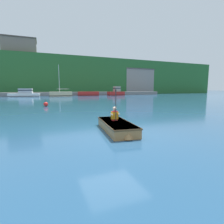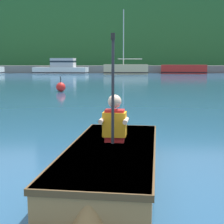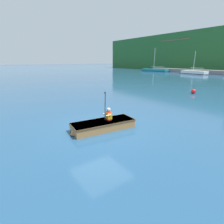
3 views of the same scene
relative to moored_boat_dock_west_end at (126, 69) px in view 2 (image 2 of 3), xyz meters
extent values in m
plane|color=navy|center=(-1.49, -34.52, -0.54)|extent=(300.00, 300.00, 0.00)
cube|color=#28602D|center=(-1.49, 20.37, 5.07)|extent=(120.00, 20.00, 11.21)
cube|color=#75665B|center=(-8.96, 15.89, 7.06)|extent=(8.52, 6.53, 15.20)
cube|color=slate|center=(-1.49, 4.75, -0.09)|extent=(60.93, 2.40, 0.90)
cube|color=#CCB789|center=(0.00, 0.00, 0.01)|extent=(4.89, 1.63, 1.09)
cube|color=black|center=(0.00, 0.00, -0.35)|extent=(4.93, 1.67, 0.10)
cylinder|color=silver|center=(-0.24, 0.00, 3.52)|extent=(0.10, 0.10, 5.93)
cylinder|color=silver|center=(0.49, 0.00, 1.15)|extent=(2.68, 0.09, 0.07)
cube|color=red|center=(6.84, 1.72, -0.02)|extent=(5.39, 2.67, 1.03)
cube|color=black|center=(6.84, 1.72, -0.36)|extent=(5.44, 2.72, 0.10)
cube|color=white|center=(-7.55, 1.99, -0.16)|extent=(6.48, 2.70, 0.75)
cube|color=black|center=(-7.55, 1.99, -0.41)|extent=(6.52, 2.74, 0.10)
cube|color=#B2B2B7|center=(-7.24, 1.96, 0.73)|extent=(2.90, 1.87, 1.05)
cube|color=#19232D|center=(-7.24, 1.96, 0.86)|extent=(2.92, 1.90, 0.20)
cube|color=#A3703D|center=(-1.28, -34.48, -0.34)|extent=(1.35, 2.97, 0.39)
cube|color=brown|center=(-1.28, -34.48, -0.18)|extent=(1.39, 3.01, 0.06)
cube|color=brown|center=(-1.28, -34.48, -0.19)|extent=(1.12, 2.55, 0.02)
cone|color=#A3703D|center=(-1.45, -35.85, -0.32)|extent=(0.39, 0.39, 0.35)
cube|color=#A3703D|center=(-1.25, -34.27, -0.20)|extent=(0.96, 0.28, 0.03)
cube|color=red|center=(-1.24, -34.20, 0.06)|extent=(0.26, 0.19, 0.41)
cube|color=orange|center=(-1.24, -34.20, 0.08)|extent=(0.31, 0.24, 0.31)
sphere|color=beige|center=(-1.24, -34.20, 0.37)|extent=(0.17, 0.17, 0.17)
cylinder|color=beige|center=(-1.40, -34.27, 0.14)|extent=(0.09, 0.26, 0.06)
cylinder|color=beige|center=(-1.11, -34.30, 0.14)|extent=(0.09, 0.26, 0.06)
cylinder|color=#232328|center=(-1.27, -34.38, 0.53)|extent=(0.04, 0.08, 1.33)
cylinder|color=black|center=(-1.27, -34.38, 1.16)|extent=(0.05, 0.05, 0.08)
sphere|color=red|center=(-3.76, -22.47, -0.32)|extent=(0.44, 0.44, 0.44)
cylinder|color=black|center=(-3.76, -22.47, 0.04)|extent=(0.04, 0.04, 0.28)
camera|label=1|loc=(-4.16, -41.07, 1.23)|focal=28.00mm
camera|label=2|loc=(-1.25, -38.48, 0.86)|focal=55.00mm
camera|label=3|loc=(5.05, -38.60, 2.52)|focal=28.00mm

